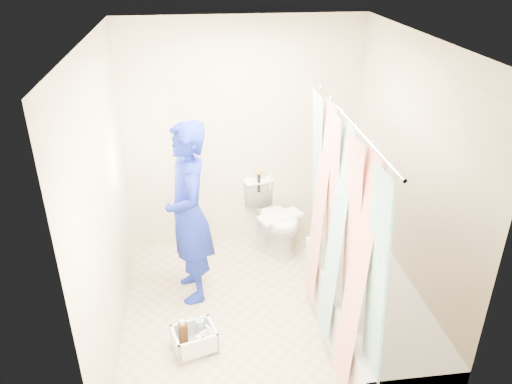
{
  "coord_description": "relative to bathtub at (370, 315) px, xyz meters",
  "views": [
    {
      "loc": [
        -0.48,
        -3.46,
        3.0
      ],
      "look_at": [
        0.01,
        0.4,
        1.03
      ],
      "focal_mm": 35.0,
      "sensor_mm": 36.0,
      "label": 1
    }
  ],
  "objects": [
    {
      "name": "tank_lid",
      "position": [
        -0.51,
        1.39,
        0.17
      ],
      "size": [
        0.5,
        0.35,
        0.03
      ],
      "primitive_type": "cube",
      "rotation": [
        0.0,
        0.0,
        0.38
      ],
      "color": "white",
      "rests_on": "toilet"
    },
    {
      "name": "wall_left",
      "position": [
        -2.05,
        0.43,
        0.93
      ],
      "size": [
        0.02,
        2.6,
        2.4
      ],
      "primitive_type": "cube",
      "color": "beige",
      "rests_on": "ground"
    },
    {
      "name": "curtain_rod",
      "position": [
        -0.33,
        0.0,
        1.68
      ],
      "size": [
        0.02,
        1.9,
        0.02
      ],
      "primitive_type": "cylinder",
      "rotation": [
        1.57,
        0.0,
        0.0
      ],
      "color": "silver",
      "rests_on": "wall_back"
    },
    {
      "name": "tank_internals",
      "position": [
        -0.66,
        1.67,
        0.47
      ],
      "size": [
        0.17,
        0.1,
        0.24
      ],
      "color": "black",
      "rests_on": "toilet"
    },
    {
      "name": "wall_back",
      "position": [
        -0.85,
        1.73,
        0.93
      ],
      "size": [
        2.4,
        0.02,
        2.4
      ],
      "primitive_type": "cube",
      "color": "beige",
      "rests_on": "ground"
    },
    {
      "name": "toilet",
      "position": [
        -0.55,
        1.51,
        0.1
      ],
      "size": [
        0.66,
        0.83,
        0.74
      ],
      "primitive_type": "imported",
      "rotation": [
        0.0,
        0.0,
        0.38
      ],
      "color": "white",
      "rests_on": "ground"
    },
    {
      "name": "wall_front",
      "position": [
        -0.85,
        -0.88,
        0.93
      ],
      "size": [
        2.4,
        0.02,
        2.4
      ],
      "primitive_type": "cube",
      "color": "beige",
      "rests_on": "ground"
    },
    {
      "name": "wall_right",
      "position": [
        0.35,
        0.43,
        0.93
      ],
      "size": [
        0.02,
        2.6,
        2.4
      ],
      "primitive_type": "cube",
      "color": "beige",
      "rests_on": "ground"
    },
    {
      "name": "cleaning_caddy",
      "position": [
        -1.43,
        0.08,
        -0.17
      ],
      "size": [
        0.4,
        0.35,
        0.26
      ],
      "rotation": [
        0.0,
        0.0,
        0.28
      ],
      "color": "white",
      "rests_on": "ground"
    },
    {
      "name": "shower_curtain",
      "position": [
        -0.33,
        0.0,
        0.75
      ],
      "size": [
        0.06,
        1.75,
        1.8
      ],
      "primitive_type": "cube",
      "color": "white",
      "rests_on": "curtain_rod"
    },
    {
      "name": "floor",
      "position": [
        -0.85,
        0.43,
        -0.27
      ],
      "size": [
        2.6,
        2.6,
        0.0
      ],
      "primitive_type": "plane",
      "color": "tan",
      "rests_on": "ground"
    },
    {
      "name": "plumber",
      "position": [
        -1.43,
        0.83,
        0.58
      ],
      "size": [
        0.51,
        0.68,
        1.7
      ],
      "primitive_type": "imported",
      "rotation": [
        0.0,
        0.0,
        -1.39
      ],
      "color": "#0F2D9F",
      "rests_on": "ground"
    },
    {
      "name": "ceiling",
      "position": [
        -0.85,
        0.43,
        2.13
      ],
      "size": [
        2.4,
        2.6,
        0.02
      ],
      "primitive_type": "cube",
      "color": "white",
      "rests_on": "wall_back"
    },
    {
      "name": "bathtub",
      "position": [
        0.0,
        0.0,
        0.0
      ],
      "size": [
        0.7,
        1.75,
        0.5
      ],
      "color": "silver",
      "rests_on": "ground"
    }
  ]
}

